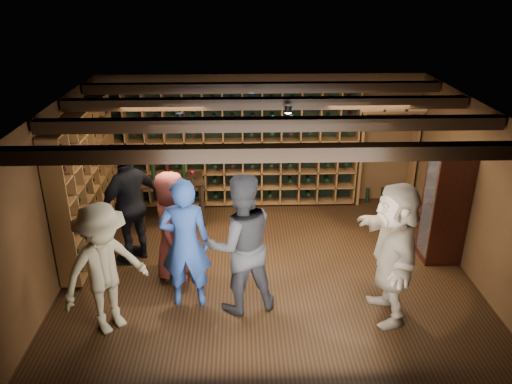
{
  "coord_description": "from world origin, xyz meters",
  "views": [
    {
      "loc": [
        -0.39,
        -6.57,
        4.15
      ],
      "look_at": [
        -0.17,
        0.2,
        1.18
      ],
      "focal_mm": 35.0,
      "sensor_mm": 36.0,
      "label": 1
    }
  ],
  "objects_px": {
    "guest_red_floral": "(172,225)",
    "tasting_table": "(171,184)",
    "guest_woman_black": "(130,205)",
    "guest_khaki": "(104,269)",
    "display_cabinet": "(444,209)",
    "man_blue_shirt": "(185,244)",
    "man_grey_suit": "(241,244)",
    "guest_beige": "(393,252)"
  },
  "relations": [
    {
      "from": "display_cabinet",
      "to": "guest_khaki",
      "type": "relative_size",
      "value": 1.01
    },
    {
      "from": "man_blue_shirt",
      "to": "guest_khaki",
      "type": "xyz_separation_m",
      "value": [
        -0.93,
        -0.5,
        -0.05
      ]
    },
    {
      "from": "man_blue_shirt",
      "to": "tasting_table",
      "type": "bearing_deg",
      "value": -78.53
    },
    {
      "from": "man_grey_suit",
      "to": "display_cabinet",
      "type": "bearing_deg",
      "value": -174.53
    },
    {
      "from": "guest_woman_black",
      "to": "guest_khaki",
      "type": "xyz_separation_m",
      "value": [
        0.0,
        -1.66,
        -0.08
      ]
    },
    {
      "from": "guest_red_floral",
      "to": "tasting_table",
      "type": "bearing_deg",
      "value": 14.11
    },
    {
      "from": "guest_woman_black",
      "to": "guest_beige",
      "type": "xyz_separation_m",
      "value": [
        3.58,
        -1.5,
        -0.0
      ]
    },
    {
      "from": "guest_red_floral",
      "to": "tasting_table",
      "type": "xyz_separation_m",
      "value": [
        -0.23,
        1.69,
        -0.06
      ]
    },
    {
      "from": "man_grey_suit",
      "to": "guest_red_floral",
      "type": "relative_size",
      "value": 1.17
    },
    {
      "from": "man_blue_shirt",
      "to": "man_grey_suit",
      "type": "relative_size",
      "value": 0.95
    },
    {
      "from": "display_cabinet",
      "to": "man_grey_suit",
      "type": "bearing_deg",
      "value": -159.52
    },
    {
      "from": "guest_khaki",
      "to": "guest_red_floral",
      "type": "bearing_deg",
      "value": 18.44
    },
    {
      "from": "man_blue_shirt",
      "to": "display_cabinet",
      "type": "bearing_deg",
      "value": -165.02
    },
    {
      "from": "guest_red_floral",
      "to": "tasting_table",
      "type": "relative_size",
      "value": 1.35
    },
    {
      "from": "display_cabinet",
      "to": "guest_beige",
      "type": "xyz_separation_m",
      "value": [
        -1.2,
        -1.39,
        0.08
      ]
    },
    {
      "from": "man_blue_shirt",
      "to": "guest_woman_black",
      "type": "distance_m",
      "value": 1.49
    },
    {
      "from": "display_cabinet",
      "to": "man_grey_suit",
      "type": "relative_size",
      "value": 0.91
    },
    {
      "from": "guest_woman_black",
      "to": "guest_khaki",
      "type": "distance_m",
      "value": 1.66
    },
    {
      "from": "guest_khaki",
      "to": "tasting_table",
      "type": "height_order",
      "value": "guest_khaki"
    },
    {
      "from": "display_cabinet",
      "to": "tasting_table",
      "type": "xyz_separation_m",
      "value": [
        -4.34,
        1.35,
        -0.1
      ]
    },
    {
      "from": "guest_woman_black",
      "to": "guest_beige",
      "type": "distance_m",
      "value": 3.88
    },
    {
      "from": "display_cabinet",
      "to": "guest_khaki",
      "type": "distance_m",
      "value": 5.02
    },
    {
      "from": "guest_red_floral",
      "to": "guest_woman_black",
      "type": "distance_m",
      "value": 0.83
    },
    {
      "from": "display_cabinet",
      "to": "guest_woman_black",
      "type": "height_order",
      "value": "guest_woman_black"
    },
    {
      "from": "man_grey_suit",
      "to": "guest_khaki",
      "type": "xyz_separation_m",
      "value": [
        -1.66,
        -0.38,
        -0.1
      ]
    },
    {
      "from": "man_grey_suit",
      "to": "guest_woman_black",
      "type": "bearing_deg",
      "value": -52.67
    },
    {
      "from": "man_grey_suit",
      "to": "tasting_table",
      "type": "height_order",
      "value": "man_grey_suit"
    },
    {
      "from": "man_grey_suit",
      "to": "guest_beige",
      "type": "relative_size",
      "value": 1.03
    },
    {
      "from": "guest_beige",
      "to": "tasting_table",
      "type": "distance_m",
      "value": 4.17
    },
    {
      "from": "guest_red_floral",
      "to": "guest_khaki",
      "type": "relative_size",
      "value": 0.95
    },
    {
      "from": "man_grey_suit",
      "to": "guest_khaki",
      "type": "relative_size",
      "value": 1.12
    },
    {
      "from": "guest_woman_black",
      "to": "guest_khaki",
      "type": "height_order",
      "value": "guest_woman_black"
    },
    {
      "from": "guest_woman_black",
      "to": "display_cabinet",
      "type": "bearing_deg",
      "value": 129.14
    },
    {
      "from": "guest_red_floral",
      "to": "guest_khaki",
      "type": "xyz_separation_m",
      "value": [
        -0.67,
        -1.21,
        0.04
      ]
    },
    {
      "from": "guest_khaki",
      "to": "guest_beige",
      "type": "height_order",
      "value": "guest_beige"
    },
    {
      "from": "display_cabinet",
      "to": "guest_beige",
      "type": "bearing_deg",
      "value": -130.88
    },
    {
      "from": "guest_red_floral",
      "to": "guest_beige",
      "type": "distance_m",
      "value": 3.09
    },
    {
      "from": "man_blue_shirt",
      "to": "guest_woman_black",
      "type": "relative_size",
      "value": 0.97
    },
    {
      "from": "guest_red_floral",
      "to": "guest_beige",
      "type": "bearing_deg",
      "value": -103.66
    },
    {
      "from": "man_grey_suit",
      "to": "guest_beige",
      "type": "xyz_separation_m",
      "value": [
        1.92,
        -0.22,
        -0.03
      ]
    },
    {
      "from": "man_grey_suit",
      "to": "guest_woman_black",
      "type": "height_order",
      "value": "man_grey_suit"
    },
    {
      "from": "man_grey_suit",
      "to": "guest_khaki",
      "type": "distance_m",
      "value": 1.7
    }
  ]
}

